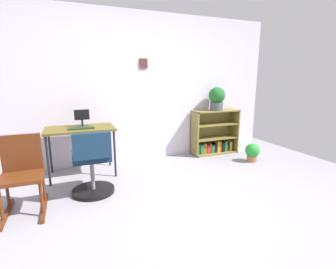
# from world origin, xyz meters

# --- Properties ---
(ground_plane) EXTENTS (6.24, 6.24, 0.00)m
(ground_plane) POSITION_xyz_m (0.00, 0.00, 0.00)
(ground_plane) COLOR gray
(wall_back) EXTENTS (5.20, 0.12, 2.48)m
(wall_back) POSITION_xyz_m (0.00, 2.15, 1.24)
(wall_back) COLOR silver
(wall_back) RESTS_ON ground_plane
(desk) EXTENTS (0.96, 0.60, 0.72)m
(desk) POSITION_xyz_m (-0.88, 1.71, 0.66)
(desk) COLOR brown
(desk) RESTS_ON ground_plane
(monitor) EXTENTS (0.21, 0.20, 0.25)m
(monitor) POSITION_xyz_m (-0.84, 1.77, 0.83)
(monitor) COLOR #262628
(monitor) RESTS_ON desk
(keyboard) EXTENTS (0.35, 0.13, 0.02)m
(keyboard) POSITION_xyz_m (-0.87, 1.61, 0.73)
(keyboard) COLOR #1B321A
(keyboard) RESTS_ON desk
(office_chair) EXTENTS (0.52, 0.55, 0.82)m
(office_chair) POSITION_xyz_m (-0.81, 0.96, 0.36)
(office_chair) COLOR black
(office_chair) RESTS_ON ground_plane
(rocking_chair) EXTENTS (0.42, 0.64, 0.82)m
(rocking_chair) POSITION_xyz_m (-1.53, 0.87, 0.42)
(rocking_chair) COLOR #54250F
(rocking_chair) RESTS_ON ground_plane
(bookshelf_low) EXTENTS (0.90, 0.30, 0.83)m
(bookshelf_low) POSITION_xyz_m (1.54, 1.95, 0.36)
(bookshelf_low) COLOR olive
(bookshelf_low) RESTS_ON ground_plane
(potted_plant_on_shelf) EXTENTS (0.30, 0.30, 0.42)m
(potted_plant_on_shelf) POSITION_xyz_m (1.54, 1.90, 1.06)
(potted_plant_on_shelf) COLOR #474C51
(potted_plant_on_shelf) RESTS_ON bookshelf_low
(potted_plant_floor) EXTENTS (0.24, 0.24, 0.32)m
(potted_plant_floor) POSITION_xyz_m (1.87, 1.24, 0.18)
(potted_plant_floor) COLOR #9E6642
(potted_plant_floor) RESTS_ON ground_plane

